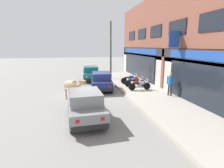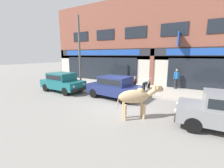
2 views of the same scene
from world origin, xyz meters
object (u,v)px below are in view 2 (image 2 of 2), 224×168
car_1 (62,81)px  utility_pole (80,51)px  motorcycle_2 (146,85)px  pedestrian (176,77)px  motorcycle_0 (117,82)px  car_3 (114,86)px  motorcycle_1 (132,83)px  cow (136,97)px

car_1 → utility_pole: (-0.09, 2.18, 2.30)m
motorcycle_2 → pedestrian: bearing=37.8°
motorcycle_0 → car_3: bearing=-65.0°
car_1 → motorcycle_1: 5.53m
cow → motorcycle_2: bearing=102.9°
cow → motorcycle_2: size_ratio=0.97×
car_3 → motorcycle_2: bearing=66.8°
car_1 → cow: bearing=-15.2°
car_1 → motorcycle_2: (5.61, 3.34, -0.29)m
motorcycle_1 → motorcycle_2: size_ratio=1.00×
car_3 → motorcycle_0: (-1.37, 2.93, -0.29)m
motorcycle_0 → motorcycle_1: size_ratio=1.00×
cow → motorcycle_2: (-1.19, 5.18, -0.49)m
cow → utility_pole: size_ratio=0.29×
motorcycle_1 → motorcycle_2: bearing=-2.9°
car_3 → motorcycle_2: (1.23, 2.88, -0.29)m
cow → motorcycle_1: cow is taller
car_1 → motorcycle_1: size_ratio=2.03×
motorcycle_2 → utility_pole: size_ratio=0.30×
car_3 → car_1: bearing=-174.0°
car_3 → utility_pole: bearing=158.9°
motorcycle_1 → utility_pole: size_ratio=0.30×
motorcycle_0 → utility_pole: size_ratio=0.30×
motorcycle_1 → cow: bearing=-65.0°
cow → utility_pole: 8.26m
car_1 → motorcycle_1: bearing=38.0°
car_3 → utility_pole: 5.31m
utility_pole → car_1: bearing=-87.5°
car_3 → pedestrian: pedestrian is taller
car_3 → pedestrian: size_ratio=2.33×
motorcycle_1 → pedestrian: bearing=24.3°
pedestrian → utility_pole: (-7.65, -2.67, 2.00)m
car_1 → utility_pole: utility_pole is taller
motorcycle_0 → utility_pole: utility_pole is taller
motorcycle_1 → utility_pole: bearing=-164.6°
pedestrian → motorcycle_1: bearing=-155.7°
car_1 → motorcycle_2: bearing=30.7°
motorcycle_0 → motorcycle_1: bearing=0.5°
motorcycle_0 → pedestrian: pedestrian is taller
car_1 → car_3: 4.40m
cow → motorcycle_1: bearing=115.0°
car_1 → motorcycle_1: car_1 is taller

